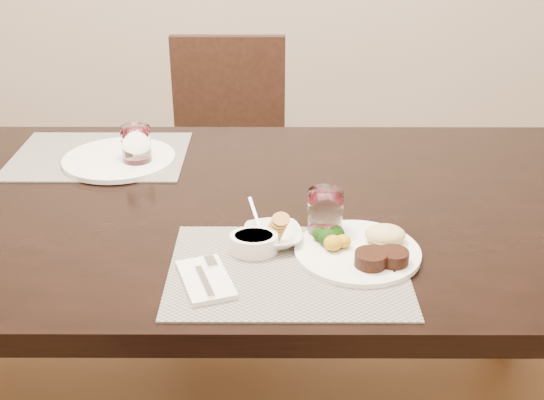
{
  "coord_description": "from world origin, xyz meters",
  "views": [
    {
      "loc": [
        0.17,
        -1.42,
        1.46
      ],
      "look_at": [
        0.17,
        -0.13,
        0.82
      ],
      "focal_mm": 45.0,
      "sensor_mm": 36.0,
      "label": 1
    }
  ],
  "objects_px": {
    "steak_knife": "(390,262)",
    "chair_far": "(229,149)",
    "dinner_plate": "(364,249)",
    "far_plate": "(119,159)",
    "cracker_bowl": "(273,236)",
    "wine_glass_near": "(325,216)"
  },
  "relations": [
    {
      "from": "chair_far",
      "to": "wine_glass_near",
      "type": "height_order",
      "value": "chair_far"
    },
    {
      "from": "steak_knife",
      "to": "far_plate",
      "type": "relative_size",
      "value": 0.73
    },
    {
      "from": "chair_far",
      "to": "cracker_bowl",
      "type": "xyz_separation_m",
      "value": [
        0.17,
        -1.13,
        0.27
      ]
    },
    {
      "from": "dinner_plate",
      "to": "far_plate",
      "type": "xyz_separation_m",
      "value": [
        -0.59,
        0.47,
        -0.01
      ]
    },
    {
      "from": "steak_knife",
      "to": "cracker_bowl",
      "type": "xyz_separation_m",
      "value": [
        -0.23,
        0.08,
        0.01
      ]
    },
    {
      "from": "cracker_bowl",
      "to": "chair_far",
      "type": "bearing_deg",
      "value": 98.38
    },
    {
      "from": "chair_far",
      "to": "dinner_plate",
      "type": "bearing_deg",
      "value": -73.56
    },
    {
      "from": "far_plate",
      "to": "chair_far",
      "type": "bearing_deg",
      "value": 71.41
    },
    {
      "from": "steak_knife",
      "to": "cracker_bowl",
      "type": "distance_m",
      "value": 0.24
    },
    {
      "from": "dinner_plate",
      "to": "steak_knife",
      "type": "relative_size",
      "value": 1.19
    },
    {
      "from": "steak_knife",
      "to": "cracker_bowl",
      "type": "bearing_deg",
      "value": 177.26
    },
    {
      "from": "wine_glass_near",
      "to": "far_plate",
      "type": "distance_m",
      "value": 0.65
    },
    {
      "from": "steak_knife",
      "to": "chair_far",
      "type": "bearing_deg",
      "value": 124.75
    },
    {
      "from": "steak_knife",
      "to": "dinner_plate",
      "type": "bearing_deg",
      "value": 161.96
    },
    {
      "from": "steak_knife",
      "to": "cracker_bowl",
      "type": "height_order",
      "value": "cracker_bowl"
    },
    {
      "from": "cracker_bowl",
      "to": "dinner_plate",
      "type": "bearing_deg",
      "value": -14.63
    },
    {
      "from": "cracker_bowl",
      "to": "far_plate",
      "type": "bearing_deg",
      "value": 133.46
    },
    {
      "from": "dinner_plate",
      "to": "wine_glass_near",
      "type": "height_order",
      "value": "wine_glass_near"
    },
    {
      "from": "chair_far",
      "to": "dinner_plate",
      "type": "distance_m",
      "value": 1.26
    },
    {
      "from": "chair_far",
      "to": "steak_knife",
      "type": "xyz_separation_m",
      "value": [
        0.4,
        -1.21,
        0.26
      ]
    },
    {
      "from": "dinner_plate",
      "to": "far_plate",
      "type": "distance_m",
      "value": 0.75
    },
    {
      "from": "cracker_bowl",
      "to": "wine_glass_near",
      "type": "height_order",
      "value": "wine_glass_near"
    }
  ]
}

